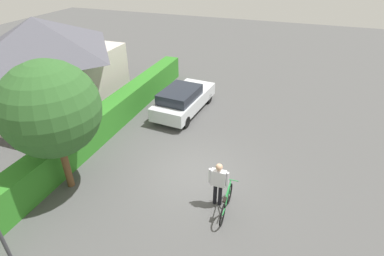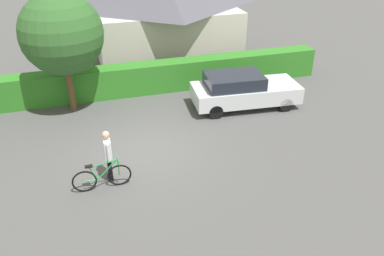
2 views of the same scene
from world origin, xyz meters
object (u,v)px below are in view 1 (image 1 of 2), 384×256
Objects in this scene: parked_car_near at (183,99)px; bicycle at (226,203)px; person_rider at (218,181)px; tree_kerbside at (51,109)px.

parked_car_near is 2.60× the size of bicycle.
person_rider is (-5.86, -3.53, 0.24)m from parked_car_near.
tree_kerbside is (-0.93, 5.34, 2.16)m from person_rider.
bicycle is 6.37m from tree_kerbside.
person_rider reaches higher than bicycle.
bicycle is at bearing -83.37° from tree_kerbside.
parked_car_near is 7.27m from bicycle.
person_rider is at bearing 53.98° from bicycle.
parked_car_near is at bearing 31.03° from person_rider.
bicycle is 1.02× the size of person_rider.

